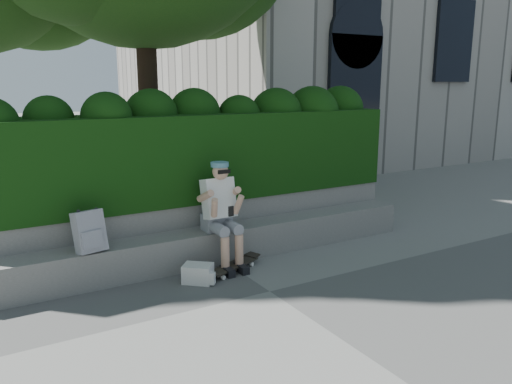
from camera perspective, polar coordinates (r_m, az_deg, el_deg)
ground at (r=5.90m, az=1.58°, el=-11.29°), size 80.00×80.00×0.00m
bench_ledge at (r=6.84m, az=-3.97°, el=-5.91°), size 6.00×0.45×0.45m
planter_wall at (r=7.21m, az=-5.67°, el=-3.75°), size 6.00×0.50×0.75m
hedge at (r=7.21m, az=-6.59°, el=4.16°), size 6.00×1.00×1.20m
person at (r=6.50m, az=-4.05°, el=-2.06°), size 0.40×0.76×1.38m
skateboard at (r=6.47m, az=-2.69°, el=-8.44°), size 0.84×0.52×0.09m
backpack_plaid at (r=6.08m, az=-18.51°, el=-4.30°), size 0.36×0.25×0.48m
backpack_ground at (r=6.15m, az=-6.65°, el=-9.23°), size 0.42×0.41×0.22m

